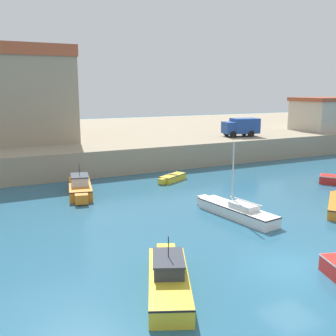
{
  "coord_description": "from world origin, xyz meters",
  "views": [
    {
      "loc": [
        -12.76,
        -12.7,
        8.26
      ],
      "look_at": [
        0.92,
        15.08,
        2.0
      ],
      "focal_mm": 42.0,
      "sensor_mm": 36.0,
      "label": 1
    }
  ],
  "objects_px": {
    "motorboat_orange_1": "(80,187)",
    "church": "(8,89)",
    "motorboat_yellow_3": "(168,277)",
    "truck_on_quay": "(241,126)",
    "sailboat_white_6": "(236,210)",
    "harbor_shed_near_wharf": "(328,114)",
    "dinghy_yellow_8": "(172,178)"
  },
  "relations": [
    {
      "from": "motorboat_orange_1",
      "to": "church",
      "type": "distance_m",
      "value": 20.72
    },
    {
      "from": "motorboat_yellow_3",
      "to": "truck_on_quay",
      "type": "bearing_deg",
      "value": 48.62
    },
    {
      "from": "motorboat_orange_1",
      "to": "sailboat_white_6",
      "type": "height_order",
      "value": "sailboat_white_6"
    },
    {
      "from": "sailboat_white_6",
      "to": "church",
      "type": "height_order",
      "value": "church"
    },
    {
      "from": "motorboat_orange_1",
      "to": "harbor_shed_near_wharf",
      "type": "bearing_deg",
      "value": 14.4
    },
    {
      "from": "motorboat_yellow_3",
      "to": "harbor_shed_near_wharf",
      "type": "bearing_deg",
      "value": 34.73
    },
    {
      "from": "harbor_shed_near_wharf",
      "to": "truck_on_quay",
      "type": "height_order",
      "value": "harbor_shed_near_wharf"
    },
    {
      "from": "dinghy_yellow_8",
      "to": "church",
      "type": "bearing_deg",
      "value": 123.41
    },
    {
      "from": "dinghy_yellow_8",
      "to": "truck_on_quay",
      "type": "relative_size",
      "value": 0.73
    },
    {
      "from": "motorboat_orange_1",
      "to": "motorboat_yellow_3",
      "type": "height_order",
      "value": "motorboat_orange_1"
    },
    {
      "from": "motorboat_orange_1",
      "to": "church",
      "type": "height_order",
      "value": "church"
    },
    {
      "from": "dinghy_yellow_8",
      "to": "harbor_shed_near_wharf",
      "type": "relative_size",
      "value": 0.36
    },
    {
      "from": "dinghy_yellow_8",
      "to": "church",
      "type": "distance_m",
      "value": 23.15
    },
    {
      "from": "dinghy_yellow_8",
      "to": "harbor_shed_near_wharf",
      "type": "bearing_deg",
      "value": 17.0
    },
    {
      "from": "motorboat_orange_1",
      "to": "dinghy_yellow_8",
      "type": "height_order",
      "value": "motorboat_orange_1"
    },
    {
      "from": "motorboat_yellow_3",
      "to": "sailboat_white_6",
      "type": "xyz_separation_m",
      "value": [
        8.17,
        6.57,
        -0.08
      ]
    },
    {
      "from": "dinghy_yellow_8",
      "to": "harbor_shed_near_wharf",
      "type": "xyz_separation_m",
      "value": [
        29.02,
        8.87,
        4.52
      ]
    },
    {
      "from": "church",
      "to": "truck_on_quay",
      "type": "xyz_separation_m",
      "value": [
        25.39,
        -10.2,
        -4.48
      ]
    },
    {
      "from": "motorboat_yellow_3",
      "to": "church",
      "type": "xyz_separation_m",
      "value": [
        -2.96,
        35.66,
        7.71
      ]
    },
    {
      "from": "truck_on_quay",
      "to": "motorboat_orange_1",
      "type": "bearing_deg",
      "value": -158.33
    },
    {
      "from": "church",
      "to": "sailboat_white_6",
      "type": "bearing_deg",
      "value": -69.05
    },
    {
      "from": "motorboat_orange_1",
      "to": "sailboat_white_6",
      "type": "relative_size",
      "value": 0.93
    },
    {
      "from": "motorboat_orange_1",
      "to": "motorboat_yellow_3",
      "type": "xyz_separation_m",
      "value": [
        -0.38,
        -16.7,
        -0.06
      ]
    },
    {
      "from": "motorboat_yellow_3",
      "to": "church",
      "type": "bearing_deg",
      "value": 94.75
    },
    {
      "from": "truck_on_quay",
      "to": "church",
      "type": "bearing_deg",
      "value": 158.11
    },
    {
      "from": "motorboat_yellow_3",
      "to": "sailboat_white_6",
      "type": "bearing_deg",
      "value": 38.79
    },
    {
      "from": "harbor_shed_near_wharf",
      "to": "dinghy_yellow_8",
      "type": "bearing_deg",
      "value": -163.0
    },
    {
      "from": "sailboat_white_6",
      "to": "truck_on_quay",
      "type": "bearing_deg",
      "value": 52.95
    },
    {
      "from": "harbor_shed_near_wharf",
      "to": "truck_on_quay",
      "type": "bearing_deg",
      "value": -176.65
    },
    {
      "from": "dinghy_yellow_8",
      "to": "church",
      "type": "relative_size",
      "value": 0.19
    },
    {
      "from": "sailboat_white_6",
      "to": "harbor_shed_near_wharf",
      "type": "bearing_deg",
      "value": 33.54
    },
    {
      "from": "motorboat_yellow_3",
      "to": "church",
      "type": "distance_m",
      "value": 36.6
    }
  ]
}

